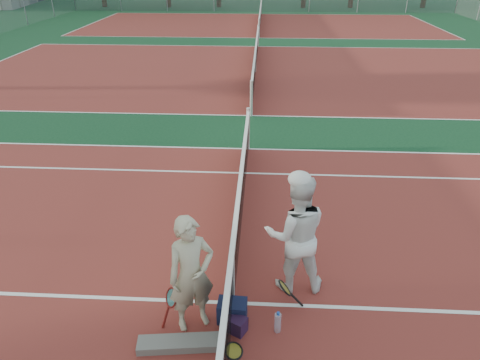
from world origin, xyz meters
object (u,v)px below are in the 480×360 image
racket_red (172,306)px  racket_black_held (284,295)px  player_a (191,275)px  player_b (296,234)px  racket_spare (234,351)px  sports_bag_navy (232,311)px  net_main (233,276)px  sports_bag_purple (235,324)px  water_bottle (278,323)px

racket_red → racket_black_held: 1.55m
player_a → player_b: (1.38, 0.84, 0.09)m
racket_red → racket_spare: size_ratio=0.95×
player_b → sports_bag_navy: size_ratio=4.71×
net_main → player_a: (-0.50, -0.39, 0.34)m
racket_black_held → sports_bag_purple: (-0.66, -0.44, -0.13)m
net_main → racket_spare: (0.07, -0.85, -0.49)m
sports_bag_navy → player_a: bearing=-170.4°
player_a → racket_spare: 1.10m
net_main → racket_spare: bearing=-85.4°
net_main → sports_bag_navy: 0.47m
player_a → sports_bag_purple: bearing=-39.0°
net_main → player_a: size_ratio=6.49×
sports_bag_navy → sports_bag_purple: (0.06, -0.20, -0.04)m
player_a → racket_red: (-0.29, -0.01, -0.56)m
net_main → racket_red: bearing=-153.2°
player_b → player_a: bearing=26.8°
net_main → water_bottle: size_ratio=36.60×
player_a → player_b: 1.61m
racket_spare → water_bottle: bearing=-71.9°
racket_red → net_main: bearing=-13.7°
water_bottle → racket_red: bearing=176.7°
player_a → sports_bag_purple: player_a is taller
sports_bag_navy → water_bottle: 0.64m
racket_spare → racket_red: bearing=46.9°
sports_bag_navy → sports_bag_purple: bearing=-73.9°
net_main → player_a: player_a is taller
racket_red → racket_black_held: bearing=-28.0°
net_main → sports_bag_navy: (0.01, -0.30, -0.35)m
racket_red → sports_bag_navy: (0.80, 0.09, -0.13)m
player_b → sports_bag_purple: bearing=45.0°
sports_bag_purple → water_bottle: water_bottle is taller
sports_bag_navy → water_bottle: size_ratio=1.32×
racket_black_held → sports_bag_purple: racket_black_held is taller
player_b → water_bottle: bearing=70.6°
player_b → racket_black_held: player_b is taller
player_b → water_bottle: 1.24m
sports_bag_purple → net_main: bearing=97.9°
racket_black_held → racket_spare: (-0.66, -0.79, -0.23)m
racket_spare → sports_bag_purple: 0.36m
net_main → player_b: player_b is taller
player_a → sports_bag_navy: 0.86m
racket_red → player_a: bearing=-39.1°
net_main → racket_black_held: 0.77m
player_b → water_bottle: (-0.25, -0.93, -0.78)m
player_a → sports_bag_navy: size_ratio=4.28×
player_a → water_bottle: size_ratio=5.64×
racket_red → racket_spare: 1.00m
player_a → racket_spare: (0.57, -0.46, -0.83)m
racket_red → water_bottle: bearing=-43.8°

